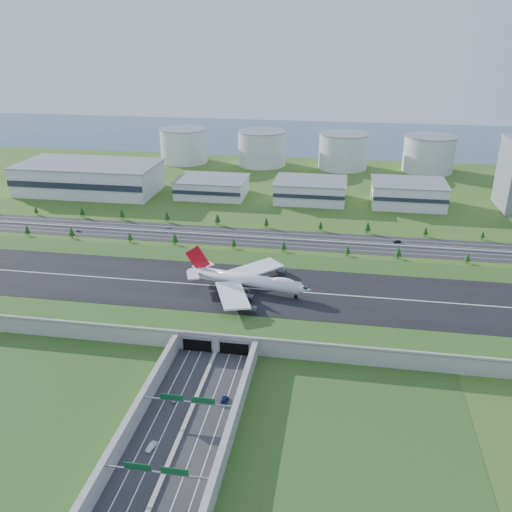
% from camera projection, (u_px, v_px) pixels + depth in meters
% --- Properties ---
extents(ground, '(1200.00, 1200.00, 0.00)m').
position_uv_depth(ground, '(237.00, 301.00, 290.27)').
color(ground, '#2E5B1C').
rests_on(ground, ground).
extents(airfield_deck, '(520.00, 100.00, 9.20)m').
position_uv_depth(airfield_deck, '(237.00, 294.00, 288.58)').
color(airfield_deck, gray).
rests_on(airfield_deck, ground).
extents(underpass_road, '(38.80, 120.40, 8.00)m').
position_uv_depth(underpass_road, '(185.00, 418.00, 198.64)').
color(underpass_road, '#28282B').
rests_on(underpass_road, ground).
extents(sign_gantry_near, '(38.70, 0.70, 9.80)m').
position_uv_depth(sign_gantry_near, '(187.00, 402.00, 201.24)').
color(sign_gantry_near, gray).
rests_on(sign_gantry_near, ground).
extents(sign_gantry_far, '(38.70, 0.70, 9.80)m').
position_uv_depth(sign_gantry_far, '(156.00, 473.00, 169.46)').
color(sign_gantry_far, gray).
rests_on(sign_gantry_far, ground).
extents(north_expressway, '(560.00, 36.00, 0.12)m').
position_uv_depth(north_expressway, '(264.00, 238.00, 376.51)').
color(north_expressway, '#28282B').
rests_on(north_expressway, ground).
extents(tree_row, '(502.93, 48.59, 8.29)m').
position_uv_depth(tree_row, '(269.00, 232.00, 374.22)').
color(tree_row, '#3D2819').
rests_on(tree_row, ground).
extents(hangar_west, '(120.00, 60.00, 25.00)m').
position_uv_depth(hangar_west, '(90.00, 178.00, 479.00)').
color(hangar_west, silver).
rests_on(hangar_west, ground).
extents(hangar_mid_a, '(58.00, 42.00, 15.00)m').
position_uv_depth(hangar_mid_a, '(212.00, 187.00, 468.92)').
color(hangar_mid_a, silver).
rests_on(hangar_mid_a, ground).
extents(hangar_mid_b, '(58.00, 42.00, 17.00)m').
position_uv_depth(hangar_mid_b, '(310.00, 191.00, 455.72)').
color(hangar_mid_b, silver).
rests_on(hangar_mid_b, ground).
extents(hangar_mid_c, '(58.00, 42.00, 19.00)m').
position_uv_depth(hangar_mid_c, '(408.00, 194.00, 443.28)').
color(hangar_mid_c, silver).
rests_on(hangar_mid_c, ground).
extents(fuel_tank_a, '(50.00, 50.00, 35.00)m').
position_uv_depth(fuel_tank_a, '(184.00, 146.00, 583.02)').
color(fuel_tank_a, silver).
rests_on(fuel_tank_a, ground).
extents(fuel_tank_b, '(50.00, 50.00, 35.00)m').
position_uv_depth(fuel_tank_b, '(262.00, 148.00, 570.22)').
color(fuel_tank_b, silver).
rests_on(fuel_tank_b, ground).
extents(fuel_tank_c, '(50.00, 50.00, 35.00)m').
position_uv_depth(fuel_tank_c, '(343.00, 151.00, 557.41)').
color(fuel_tank_c, silver).
rests_on(fuel_tank_c, ground).
extents(fuel_tank_d, '(50.00, 50.00, 35.00)m').
position_uv_depth(fuel_tank_d, '(429.00, 154.00, 544.60)').
color(fuel_tank_d, silver).
rests_on(fuel_tank_d, ground).
extents(bay_water, '(1200.00, 260.00, 0.06)m').
position_uv_depth(bay_water, '(307.00, 136.00, 726.15)').
color(bay_water, '#3A586F').
rests_on(bay_water, ground).
extents(boeing_747, '(69.34, 64.96, 21.62)m').
position_uv_depth(boeing_747, '(247.00, 280.00, 281.97)').
color(boeing_747, white).
rests_on(boeing_747, airfield_deck).
extents(car_0, '(2.89, 4.82, 1.54)m').
position_uv_depth(car_0, '(174.00, 399.00, 212.76)').
color(car_0, '#BBBABF').
rests_on(car_0, ground).
extents(car_1, '(3.04, 5.49, 1.71)m').
position_uv_depth(car_1, '(151.00, 446.00, 188.47)').
color(car_1, white).
rests_on(car_1, ground).
extents(car_2, '(2.71, 5.82, 1.61)m').
position_uv_depth(car_2, '(225.00, 400.00, 211.89)').
color(car_2, '#0E1847').
rests_on(car_2, ground).
extents(car_4, '(4.30, 2.97, 1.36)m').
position_uv_depth(car_4, '(78.00, 231.00, 387.82)').
color(car_4, '#505155').
rests_on(car_4, ground).
extents(car_5, '(5.31, 3.55, 1.66)m').
position_uv_depth(car_5, '(397.00, 242.00, 368.20)').
color(car_5, black).
rests_on(car_5, ground).
extents(car_7, '(4.80, 2.46, 1.33)m').
position_uv_depth(car_7, '(167.00, 227.00, 395.18)').
color(car_7, white).
rests_on(car_7, ground).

